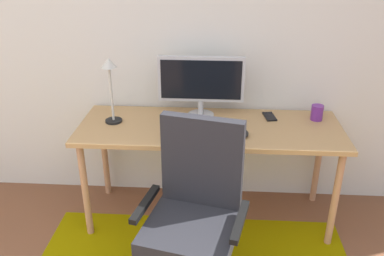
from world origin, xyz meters
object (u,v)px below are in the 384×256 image
(office_chair, at_px, (194,229))
(computer_mouse, at_px, (244,133))
(cell_phone, at_px, (269,116))
(keyboard, at_px, (197,134))
(desk_lamp, at_px, (110,79))
(coffee_cup, at_px, (317,113))
(desk, at_px, (210,135))
(monitor, at_px, (201,82))

(office_chair, bearing_deg, computer_mouse, 75.58)
(cell_phone, bearing_deg, office_chair, -128.76)
(keyboard, relative_size, computer_mouse, 4.13)
(keyboard, height_order, cell_phone, keyboard)
(computer_mouse, xyz_separation_m, desk_lamp, (-0.84, 0.16, 0.28))
(cell_phone, xyz_separation_m, desk_lamp, (-1.03, -0.14, 0.29))
(coffee_cup, xyz_separation_m, desk_lamp, (-1.34, -0.12, 0.24))
(desk, height_order, cell_phone, cell_phone)
(desk, relative_size, office_chair, 1.71)
(desk, distance_m, coffee_cup, 0.73)
(monitor, distance_m, desk_lamp, 0.59)
(cell_phone, bearing_deg, desk, -166.74)
(cell_phone, bearing_deg, keyboard, -156.81)
(desk_lamp, bearing_deg, computer_mouse, -10.55)
(office_chair, bearing_deg, monitor, 103.45)
(desk, bearing_deg, computer_mouse, -32.27)
(monitor, xyz_separation_m, office_chair, (0.00, -0.81, -0.55))
(desk, xyz_separation_m, coffee_cup, (0.70, 0.15, 0.12))
(computer_mouse, xyz_separation_m, coffee_cup, (0.50, 0.28, 0.03))
(keyboard, height_order, coffee_cup, coffee_cup)
(monitor, xyz_separation_m, coffee_cup, (0.77, -0.01, -0.19))
(desk, xyz_separation_m, office_chair, (-0.06, -0.65, -0.23))
(cell_phone, relative_size, desk_lamp, 0.33)
(desk, bearing_deg, desk_lamp, 177.75)
(coffee_cup, distance_m, desk_lamp, 1.37)
(coffee_cup, bearing_deg, monitor, 179.01)
(coffee_cup, xyz_separation_m, office_chair, (-0.77, -0.80, -0.35))
(monitor, height_order, coffee_cup, monitor)
(keyboard, height_order, computer_mouse, computer_mouse)
(desk, relative_size, computer_mouse, 16.29)
(desk, height_order, office_chair, office_chair)
(monitor, height_order, cell_phone, monitor)
(desk_lamp, distance_m, office_chair, 1.07)
(monitor, bearing_deg, cell_phone, 0.90)
(desk, relative_size, desk_lamp, 3.94)
(monitor, bearing_deg, keyboard, -91.83)
(coffee_cup, height_order, office_chair, office_chair)
(desk, distance_m, cell_phone, 0.44)
(computer_mouse, height_order, desk_lamp, desk_lamp)
(computer_mouse, distance_m, coffee_cup, 0.57)
(desk, height_order, desk_lamp, desk_lamp)
(keyboard, relative_size, office_chair, 0.43)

